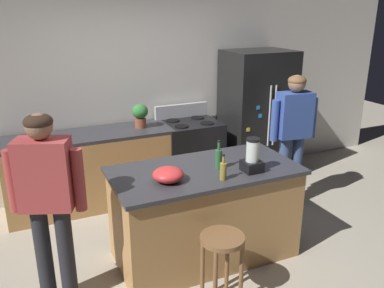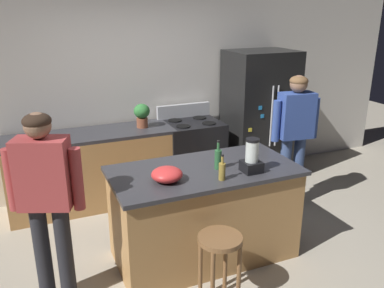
{
  "view_description": "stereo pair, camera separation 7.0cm",
  "coord_description": "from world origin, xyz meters",
  "px_view_note": "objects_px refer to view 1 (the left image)",
  "views": [
    {
      "loc": [
        -1.53,
        -3.12,
        2.36
      ],
      "look_at": [
        0.0,
        0.3,
        1.08
      ],
      "focal_mm": 37.5,
      "sensor_mm": 36.0,
      "label": 1
    },
    {
      "loc": [
        -1.46,
        -3.15,
        2.36
      ],
      "look_at": [
        0.0,
        0.3,
        1.08
      ],
      "focal_mm": 37.5,
      "sensor_mm": 36.0,
      "label": 2
    }
  ],
  "objects_px": {
    "kitchen_island": "(205,213)",
    "bottle_olive_oil": "(219,158)",
    "mixing_bowl": "(168,175)",
    "person_by_sink_right": "(293,129)",
    "stove_range": "(190,154)",
    "blender_appliance": "(252,158)",
    "refrigerator": "(256,116)",
    "potted_plant": "(140,114)",
    "bar_stool": "(222,252)",
    "bottle_vinegar": "(223,170)",
    "person_by_island_left": "(47,194)"
  },
  "relations": [
    {
      "from": "kitchen_island",
      "to": "bottle_olive_oil",
      "type": "relative_size",
      "value": 6.4
    },
    {
      "from": "kitchen_island",
      "to": "mixing_bowl",
      "type": "relative_size",
      "value": 6.43
    },
    {
      "from": "kitchen_island",
      "to": "bottle_olive_oil",
      "type": "distance_m",
      "value": 0.58
    },
    {
      "from": "person_by_sink_right",
      "to": "mixing_bowl",
      "type": "bearing_deg",
      "value": -159.94
    },
    {
      "from": "stove_range",
      "to": "blender_appliance",
      "type": "xyz_separation_m",
      "value": [
        -0.15,
        -1.75,
        0.59
      ]
    },
    {
      "from": "refrigerator",
      "to": "potted_plant",
      "type": "relative_size",
      "value": 6.06
    },
    {
      "from": "bar_stool",
      "to": "bottle_vinegar",
      "type": "height_order",
      "value": "bottle_vinegar"
    },
    {
      "from": "bar_stool",
      "to": "refrigerator",
      "type": "bearing_deg",
      "value": 52.1
    },
    {
      "from": "blender_appliance",
      "to": "mixing_bowl",
      "type": "distance_m",
      "value": 0.79
    },
    {
      "from": "stove_range",
      "to": "potted_plant",
      "type": "bearing_deg",
      "value": 177.78
    },
    {
      "from": "kitchen_island",
      "to": "person_by_island_left",
      "type": "height_order",
      "value": "person_by_island_left"
    },
    {
      "from": "person_by_sink_right",
      "to": "refrigerator",
      "type": "bearing_deg",
      "value": 83.59
    },
    {
      "from": "refrigerator",
      "to": "bar_stool",
      "type": "relative_size",
      "value": 2.83
    },
    {
      "from": "refrigerator",
      "to": "person_by_island_left",
      "type": "relative_size",
      "value": 1.11
    },
    {
      "from": "person_by_island_left",
      "to": "bar_stool",
      "type": "bearing_deg",
      "value": -25.07
    },
    {
      "from": "kitchen_island",
      "to": "mixing_bowl",
      "type": "distance_m",
      "value": 0.68
    },
    {
      "from": "bar_stool",
      "to": "potted_plant",
      "type": "distance_m",
      "value": 2.33
    },
    {
      "from": "stove_range",
      "to": "bottle_vinegar",
      "type": "height_order",
      "value": "bottle_vinegar"
    },
    {
      "from": "kitchen_island",
      "to": "potted_plant",
      "type": "xyz_separation_m",
      "value": [
        -0.15,
        1.55,
        0.64
      ]
    },
    {
      "from": "bar_stool",
      "to": "bottle_vinegar",
      "type": "distance_m",
      "value": 0.69
    },
    {
      "from": "stove_range",
      "to": "person_by_island_left",
      "type": "bearing_deg",
      "value": -139.44
    },
    {
      "from": "kitchen_island",
      "to": "potted_plant",
      "type": "relative_size",
      "value": 5.89
    },
    {
      "from": "stove_range",
      "to": "mixing_bowl",
      "type": "height_order",
      "value": "stove_range"
    },
    {
      "from": "person_by_island_left",
      "to": "mixing_bowl",
      "type": "xyz_separation_m",
      "value": [
        0.99,
        -0.01,
        -0.01
      ]
    },
    {
      "from": "refrigerator",
      "to": "blender_appliance",
      "type": "distance_m",
      "value": 2.09
    },
    {
      "from": "mixing_bowl",
      "to": "kitchen_island",
      "type": "bearing_deg",
      "value": 17.0
    },
    {
      "from": "kitchen_island",
      "to": "person_by_sink_right",
      "type": "xyz_separation_m",
      "value": [
        1.42,
        0.54,
        0.53
      ]
    },
    {
      "from": "refrigerator",
      "to": "bottle_olive_oil",
      "type": "bearing_deg",
      "value": -132.44
    },
    {
      "from": "blender_appliance",
      "to": "bottle_olive_oil",
      "type": "relative_size",
      "value": 1.15
    },
    {
      "from": "person_by_island_left",
      "to": "bottle_olive_oil",
      "type": "bearing_deg",
      "value": 2.84
    },
    {
      "from": "potted_plant",
      "to": "mixing_bowl",
      "type": "bearing_deg",
      "value": -99.07
    },
    {
      "from": "person_by_sink_right",
      "to": "bottle_vinegar",
      "type": "xyz_separation_m",
      "value": [
        -1.39,
        -0.83,
        0.02
      ]
    },
    {
      "from": "bottle_olive_oil",
      "to": "bottle_vinegar",
      "type": "distance_m",
      "value": 0.26
    },
    {
      "from": "kitchen_island",
      "to": "person_by_sink_right",
      "type": "relative_size",
      "value": 1.08
    },
    {
      "from": "bar_stool",
      "to": "bottle_vinegar",
      "type": "bearing_deg",
      "value": 62.21
    },
    {
      "from": "potted_plant",
      "to": "blender_appliance",
      "type": "bearing_deg",
      "value": -73.85
    },
    {
      "from": "kitchen_island",
      "to": "bottle_vinegar",
      "type": "distance_m",
      "value": 0.62
    },
    {
      "from": "potted_plant",
      "to": "refrigerator",
      "type": "bearing_deg",
      "value": -1.72
    },
    {
      "from": "refrigerator",
      "to": "bottle_vinegar",
      "type": "relative_size",
      "value": 7.7
    },
    {
      "from": "kitchen_island",
      "to": "person_by_island_left",
      "type": "xyz_separation_m",
      "value": [
        -1.41,
        -0.12,
        0.53
      ]
    },
    {
      "from": "stove_range",
      "to": "blender_appliance",
      "type": "bearing_deg",
      "value": -94.83
    },
    {
      "from": "person_by_sink_right",
      "to": "kitchen_island",
      "type": "bearing_deg",
      "value": -159.07
    },
    {
      "from": "kitchen_island",
      "to": "bar_stool",
      "type": "distance_m",
      "value": 0.72
    },
    {
      "from": "bottle_vinegar",
      "to": "blender_appliance",
      "type": "bearing_deg",
      "value": 10.23
    },
    {
      "from": "person_by_island_left",
      "to": "person_by_sink_right",
      "type": "distance_m",
      "value": 2.91
    },
    {
      "from": "bottle_olive_oil",
      "to": "bar_stool",
      "type": "bearing_deg",
      "value": -114.5
    },
    {
      "from": "person_by_sink_right",
      "to": "bottle_olive_oil",
      "type": "distance_m",
      "value": 1.43
    },
    {
      "from": "person_by_sink_right",
      "to": "bottle_vinegar",
      "type": "bearing_deg",
      "value": -149.01
    },
    {
      "from": "bar_stool",
      "to": "blender_appliance",
      "type": "distance_m",
      "value": 0.91
    },
    {
      "from": "person_by_island_left",
      "to": "bottle_vinegar",
      "type": "height_order",
      "value": "person_by_island_left"
    }
  ]
}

